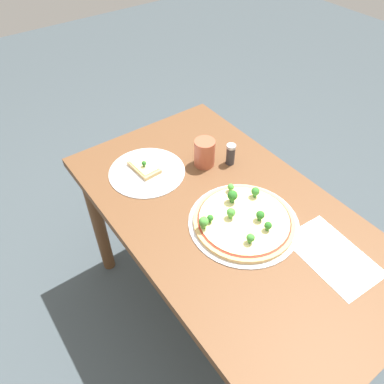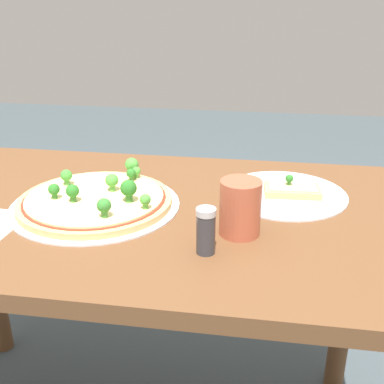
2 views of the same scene
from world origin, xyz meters
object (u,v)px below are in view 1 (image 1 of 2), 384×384
(pizza_tray_whole, at_px, (243,220))
(condiment_shaker, at_px, (231,154))
(pizza_tray_slice, at_px, (146,170))
(drinking_cup, at_px, (205,153))
(dining_table, at_px, (227,232))

(pizza_tray_whole, distance_m, condiment_shaker, 0.32)
(pizza_tray_slice, distance_m, drinking_cup, 0.24)
(dining_table, height_order, pizza_tray_whole, pizza_tray_whole)
(pizza_tray_whole, bearing_deg, dining_table, -172.59)
(dining_table, bearing_deg, drinking_cup, 161.05)
(dining_table, height_order, condiment_shaker, condiment_shaker)
(drinking_cup, bearing_deg, pizza_tray_slice, -114.79)
(drinking_cup, bearing_deg, dining_table, -18.95)
(dining_table, bearing_deg, condiment_shaker, 139.56)
(pizza_tray_slice, height_order, condiment_shaker, condiment_shaker)
(pizza_tray_whole, xyz_separation_m, pizza_tray_slice, (-0.42, -0.13, -0.01))
(drinking_cup, height_order, condiment_shaker, drinking_cup)
(drinking_cup, distance_m, condiment_shaker, 0.10)
(drinking_cup, bearing_deg, condiment_shaker, 56.82)
(pizza_tray_slice, height_order, drinking_cup, drinking_cup)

